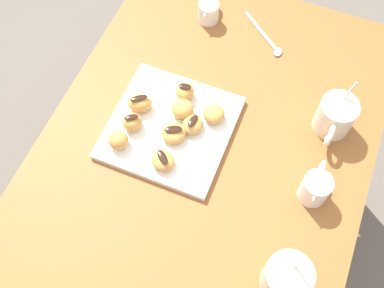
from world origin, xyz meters
The scene contains 23 objects.
ground_plane centered at (0.00, 0.00, 0.00)m, with size 8.00×8.00×0.00m, color #665B51.
dining_table centered at (0.00, 0.00, 0.58)m, with size 1.07×0.72×0.72m.
pastry_plate_square centered at (-0.04, -0.09, 0.72)m, with size 0.27×0.27×0.02m, color white.
coffee_mug_cream_left centered at (-0.19, 0.24, 0.76)m, with size 0.12×0.08×0.13m.
coffee_mug_cream_right centered at (0.19, 0.24, 0.76)m, with size 0.13×0.09×0.14m.
cream_pitcher_white centered at (-0.01, 0.25, 0.75)m, with size 0.10×0.06×0.07m.
chocolate_sauce_pitcher centered at (-0.38, -0.13, 0.75)m, with size 0.09×0.05×0.06m.
loose_spoon_near_saucer centered at (-0.37, 0.03, 0.72)m, with size 0.11×0.13×0.01m.
beignet_0 centered at (-0.10, -0.01, 0.75)m, with size 0.05×0.05×0.03m, color #D19347.
beignet_1 centered at (0.04, -0.18, 0.75)m, with size 0.04×0.04×0.04m, color #D19347.
beignet_2 centered at (-0.06, -0.04, 0.75)m, with size 0.05×0.04×0.03m, color #D19347.
chocolate_drizzle_2 centered at (-0.06, -0.04, 0.76)m, with size 0.03×0.02×0.01m, color black.
beignet_3 centered at (-0.06, -0.17, 0.75)m, with size 0.06×0.04×0.04m, color #D19347.
chocolate_drizzle_3 centered at (-0.06, -0.17, 0.77)m, with size 0.04×0.02×0.01m, color black.
beignet_4 centered at (-0.13, -0.09, 0.75)m, with size 0.04×0.05×0.04m, color #D19347.
chocolate_drizzle_4 centered at (-0.13, -0.09, 0.77)m, with size 0.03×0.02×0.01m, color black.
beignet_5 centered at (0.05, -0.07, 0.75)m, with size 0.05×0.05×0.03m, color #D19347.
chocolate_drizzle_5 centered at (0.05, -0.07, 0.76)m, with size 0.04×0.02×0.01m, color black.
beignet_6 centered at (-0.02, -0.07, 0.75)m, with size 0.05×0.05×0.03m, color #D19347.
chocolate_drizzle_6 centered at (-0.02, -0.07, 0.76)m, with size 0.04×0.02×0.01m, color black.
beignet_7 centered at (-0.09, -0.08, 0.75)m, with size 0.05×0.05×0.04m, color #D19347.
beignet_8 centered at (-0.01, -0.17, 0.75)m, with size 0.04×0.04×0.04m, color #D19347.
chocolate_drizzle_8 centered at (-0.01, -0.17, 0.77)m, with size 0.03×0.01×0.01m, color black.
Camera 1 is at (0.41, 0.14, 1.63)m, focal length 42.99 mm.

